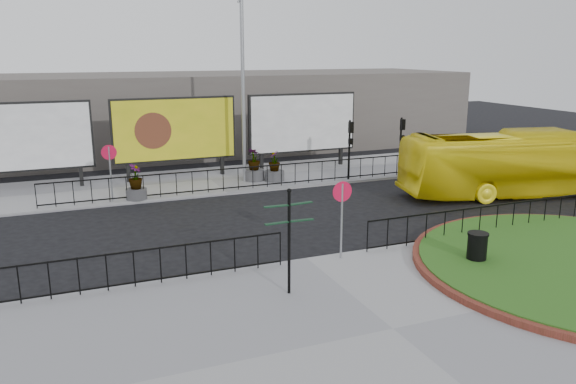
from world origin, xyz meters
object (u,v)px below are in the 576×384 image
planter_b (254,168)px  planter_a (136,185)px  lamp_post (243,86)px  bus (518,164)px  planter_c (274,170)px  fingerpost_sign (289,231)px  billboard_mid (175,130)px  litter_bin (477,249)px

planter_b → planter_a: bearing=-165.0°
planter_a → lamp_post: bearing=16.2°
bus → planter_b: 12.41m
bus → planter_c: (-9.33, 6.49, -0.80)m
lamp_post → fingerpost_sign: lamp_post is taller
billboard_mid → fingerpost_sign: (-0.00, -15.20, -0.73)m
lamp_post → planter_a: bearing=-163.8°
lamp_post → bus: bearing=-33.1°
bus → planter_c: 11.39m
fingerpost_sign → bus: size_ratio=0.27×
bus → fingerpost_sign: bearing=127.0°
billboard_mid → planter_b: billboard_mid is taller
litter_bin → planter_c: (-1.60, 13.01, 0.04)m
planter_b → planter_c: (0.90, -0.50, -0.05)m
lamp_post → litter_bin: size_ratio=8.89×
planter_b → billboard_mid: bearing=150.6°
fingerpost_sign → litter_bin: bearing=0.5°
fingerpost_sign → bus: fingerpost_sign is taller
lamp_post → bus: (10.72, -6.99, -3.34)m
planter_a → planter_c: planter_a is taller
fingerpost_sign → planter_a: 11.95m
planter_a → litter_bin: bearing=-54.5°
bus → planter_a: bearing=84.2°
planter_a → planter_b: (5.99, 1.60, -0.03)m
litter_bin → planter_c: bearing=97.0°
lamp_post → planter_c: lamp_post is taller
planter_a → fingerpost_sign: bearing=-78.0°
lamp_post → fingerpost_sign: (-3.01, -13.23, -2.96)m
billboard_mid → fingerpost_sign: bearing=-90.0°
planter_b → litter_bin: bearing=-79.5°
lamp_post → planter_a: lamp_post is taller
billboard_mid → lamp_post: 4.23m
fingerpost_sign → litter_bin: fingerpost_sign is taller
lamp_post → planter_b: (0.49, 0.00, -4.09)m
planter_b → planter_c: size_ratio=1.07×
billboard_mid → fingerpost_sign: 15.22m
billboard_mid → planter_c: 5.40m
litter_bin → fingerpost_sign: bearing=177.3°
litter_bin → lamp_post: bearing=102.5°
lamp_post → fingerpost_sign: 13.89m
lamp_post → planter_a: 7.02m
lamp_post → planter_b: lamp_post is taller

